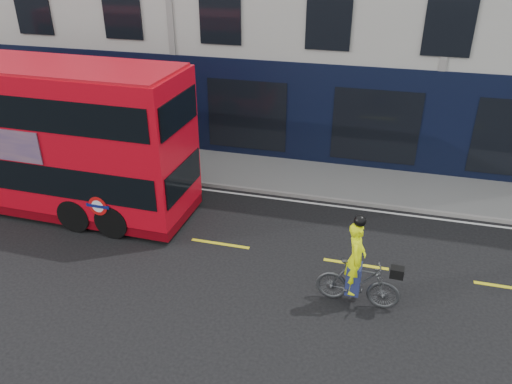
% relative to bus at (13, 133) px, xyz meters
% --- Properties ---
extents(ground, '(120.00, 120.00, 0.00)m').
position_rel_bus_xyz_m(ground, '(3.29, -2.39, -2.48)').
color(ground, black).
rests_on(ground, ground).
extents(pavement, '(60.00, 3.00, 0.12)m').
position_rel_bus_xyz_m(pavement, '(3.29, 4.11, -2.42)').
color(pavement, slate).
rests_on(pavement, ground).
extents(kerb, '(60.00, 0.12, 0.13)m').
position_rel_bus_xyz_m(kerb, '(3.29, 2.61, -2.41)').
color(kerb, gray).
rests_on(kerb, ground).
extents(road_edge_line, '(58.00, 0.10, 0.01)m').
position_rel_bus_xyz_m(road_edge_line, '(3.29, 2.31, -2.47)').
color(road_edge_line, silver).
rests_on(road_edge_line, ground).
extents(lane_dashes, '(58.00, 0.12, 0.01)m').
position_rel_bus_xyz_m(lane_dashes, '(3.29, -0.89, -2.47)').
color(lane_dashes, yellow).
rests_on(lane_dashes, ground).
extents(bus, '(12.05, 3.01, 4.83)m').
position_rel_bus_xyz_m(bus, '(0.00, 0.00, 0.00)').
color(bus, red).
rests_on(bus, ground).
extents(cyclist, '(2.09, 0.71, 2.52)m').
position_rel_bus_xyz_m(cyclist, '(11.40, -2.54, -1.64)').
color(cyclist, '#424547').
rests_on(cyclist, ground).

